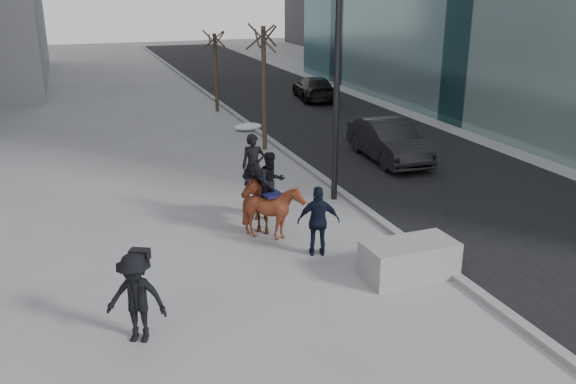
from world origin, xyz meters
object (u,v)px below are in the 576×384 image
object	(u,v)px
planter	(409,260)
mounted_left	(255,193)
mounted_right	(273,205)
car_near	(389,141)

from	to	relation	value
planter	mounted_left	size ratio (longest dim) A/B	0.82
mounted_left	planter	bearing A→B (deg)	-60.20
planter	mounted_right	xyz separation A→B (m)	(-2.18, 3.16, 0.50)
planter	car_near	xyz separation A→B (m)	(4.22, 8.70, 0.33)
car_near	mounted_left	bearing A→B (deg)	-141.55
mounted_right	mounted_left	bearing A→B (deg)	100.56
car_near	mounted_right	size ratio (longest dim) A/B	2.00
mounted_left	mounted_right	world-z (taller)	mounted_left
planter	car_near	distance (m)	9.68
car_near	mounted_left	distance (m)	8.02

